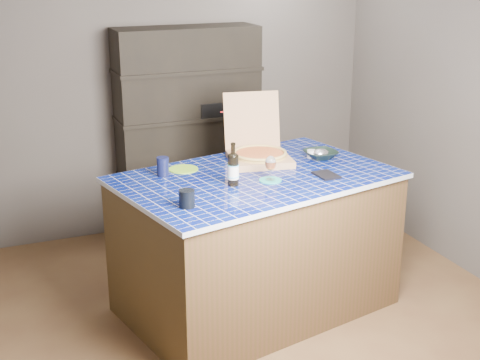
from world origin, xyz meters
name	(u,v)px	position (x,y,z in m)	size (l,w,h in m)	color
room	(261,136)	(0.00, 0.00, 1.25)	(3.50, 3.50, 3.50)	brown
shelving_unit	(189,133)	(0.00, 1.53, 0.90)	(1.20, 0.41, 1.80)	black
kitchen_island	(256,243)	(-0.01, 0.04, 0.49)	(1.98, 1.49, 0.98)	#462D1B
pizza_box	(259,152)	(0.13, 0.32, 1.04)	(0.49, 0.56, 0.45)	tan
mead_bottle	(233,169)	(-0.23, -0.10, 1.09)	(0.07, 0.07, 0.28)	black
teal_trivet	(270,180)	(0.02, -0.10, 0.98)	(0.15, 0.15, 0.01)	teal
wine_glass	(271,164)	(0.02, -0.10, 1.09)	(0.07, 0.07, 0.16)	white
tumbler	(187,199)	(-0.62, -0.35, 1.03)	(0.09, 0.09, 0.10)	black
dvd_case	(326,175)	(0.41, -0.16, 0.98)	(0.13, 0.18, 0.01)	black
bowl	(321,154)	(0.57, 0.22, 1.00)	(0.23, 0.23, 0.06)	black
foil_contents	(321,153)	(0.57, 0.22, 1.02)	(0.12, 0.10, 0.06)	silver
white_jar	(311,154)	(0.52, 0.26, 1.00)	(0.06, 0.06, 0.06)	silver
navy_cup	(163,167)	(-0.59, 0.26, 1.04)	(0.08, 0.08, 0.13)	black
green_trivet	(183,169)	(-0.42, 0.33, 0.98)	(0.20, 0.20, 0.01)	#75B426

